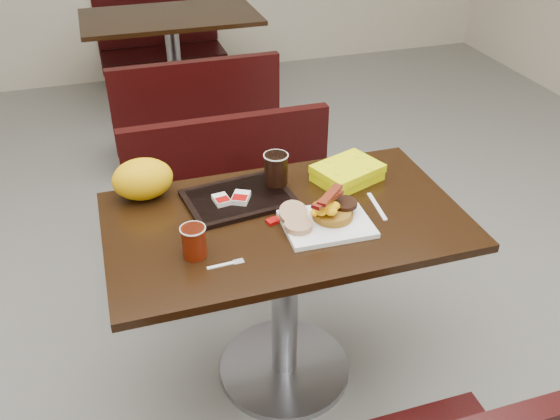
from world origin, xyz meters
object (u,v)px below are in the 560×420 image
object	(u,v)px
paper_bag	(143,179)
hashbrown_sleeve_right	(241,198)
bench_near_n	(239,206)
tray	(239,198)
hashbrown_sleeve_left	(221,200)
coffee_cup_far	(276,169)
table_far	(175,68)
bench_far_n	(162,41)
pancake_stack	(333,213)
table_near	(285,301)
fork	(220,265)
clamshell	(347,173)
bench_far_s	(193,107)
platter	(327,224)
coffee_cup_near	(194,242)
knife	(377,206)

from	to	relation	value
paper_bag	hashbrown_sleeve_right	bearing A→B (deg)	-25.33
bench_near_n	tray	size ratio (longest dim) A/B	2.74
hashbrown_sleeve_left	coffee_cup_far	bearing A→B (deg)	9.52
table_far	bench_far_n	size ratio (longest dim) A/B	1.20
pancake_stack	paper_bag	distance (m)	0.67
table_near	fork	xyz separation A→B (m)	(-0.27, -0.19, 0.38)
tray	clamshell	world-z (taller)	clamshell
hashbrown_sleeve_right	pancake_stack	bearing A→B (deg)	-7.96
bench_far_s	coffee_cup_far	xyz separation A→B (m)	(0.03, -1.70, 0.46)
table_far	pancake_stack	world-z (taller)	pancake_stack
bench_far_s	fork	world-z (taller)	fork
fork	table_far	bearing A→B (deg)	81.78
clamshell	platter	bearing A→B (deg)	-145.46
table_near	platter	xyz separation A→B (m)	(0.11, -0.09, 0.38)
fork	coffee_cup_near	bearing A→B (deg)	127.68
bench_far_s	paper_bag	xyz separation A→B (m)	(-0.44, -1.63, 0.46)
bench_near_n	hashbrown_sleeve_right	xyz separation A→B (m)	(-0.12, -0.58, 0.42)
table_near	tray	size ratio (longest dim) A/B	3.29
bench_near_n	platter	distance (m)	0.89
clamshell	fork	bearing A→B (deg)	-167.85
coffee_cup_near	clamshell	distance (m)	0.69
knife	platter	bearing A→B (deg)	-69.13
fork	hashbrown_sleeve_left	xyz separation A→B (m)	(0.08, 0.32, 0.02)
bench_near_n	hashbrown_sleeve_right	bearing A→B (deg)	-101.96
table_far	knife	xyz separation A→B (m)	(0.32, -2.63, 0.38)
table_near	fork	world-z (taller)	fork
platter	hashbrown_sleeve_left	size ratio (longest dim) A/B	4.24
tray	hashbrown_sleeve_left	bearing A→B (deg)	-171.32
clamshell	hashbrown_sleeve_left	bearing A→B (deg)	163.84
fork	clamshell	distance (m)	0.67
pancake_stack	hashbrown_sleeve_left	bearing A→B (deg)	149.09
table_near	paper_bag	xyz separation A→B (m)	(-0.44, 0.27, 0.45)
fork	coffee_cup_far	xyz separation A→B (m)	(0.29, 0.39, 0.07)
coffee_cup_far	knife	bearing A→B (deg)	-38.20
hashbrown_sleeve_left	coffee_cup_far	xyz separation A→B (m)	(0.22, 0.07, 0.05)
tray	hashbrown_sleeve_left	distance (m)	0.07
paper_bag	bench_far_n	bearing A→B (deg)	81.80
hashbrown_sleeve_left	fork	bearing A→B (deg)	-111.10
table_far	bench_far_n	world-z (taller)	table_far
bench_far_n	bench_far_s	bearing A→B (deg)	-90.00
tray	coffee_cup_far	world-z (taller)	coffee_cup_far
hashbrown_sleeve_right	clamshell	world-z (taller)	clamshell
tray	coffee_cup_far	bearing A→B (deg)	10.33
bench_far_s	hashbrown_sleeve_left	bearing A→B (deg)	-96.12
table_near	bench_near_n	distance (m)	0.70
table_near	coffee_cup_far	world-z (taller)	coffee_cup_far
tray	bench_near_n	bearing A→B (deg)	69.88
hashbrown_sleeve_right	coffee_cup_far	xyz separation A→B (m)	(0.15, 0.08, 0.05)
coffee_cup_near	hashbrown_sleeve_left	bearing A→B (deg)	60.77
pancake_stack	paper_bag	size ratio (longest dim) A/B	0.65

